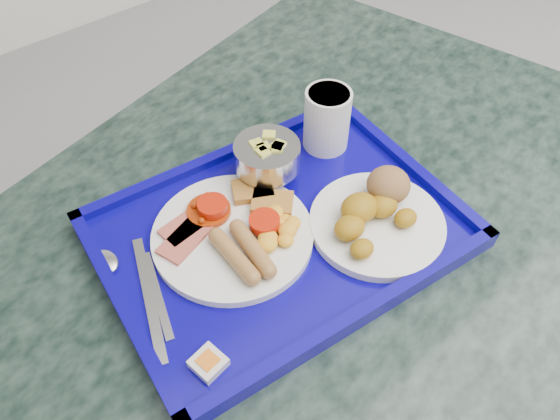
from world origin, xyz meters
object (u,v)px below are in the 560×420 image
Objects in this scene: bread_plate at (377,214)px; fruit_bowl at (267,156)px; table at (296,294)px; main_plate at (237,232)px; juice_cup at (327,118)px; tray at (280,231)px.

fruit_bowl reaches higher than bread_plate.
bread_plate is 0.18m from fruit_bowl.
fruit_bowl reaches higher than table.
table is 0.24m from main_plate.
main_plate is 0.13m from fruit_bowl.
tray is at bearing -151.41° from juice_cup.
bread_plate is at bearing -69.29° from fruit_bowl.
tray reaches higher than table.
tray is 5.22× the size of juice_cup.
tray is 5.35× the size of fruit_bowl.
juice_cup reaches higher than tray.
tray is 0.11m from fruit_bowl.
main_plate is 0.24m from juice_cup.
juice_cup reaches higher than table.
main_plate is 1.17× the size of bread_plate.
juice_cup is (0.13, 0.09, 0.26)m from table.
table is 0.21m from tray.
main_plate is (-0.05, 0.03, 0.02)m from tray.
bread_plate is (0.11, -0.08, 0.03)m from tray.
juice_cup is at bearing 34.79° from table.
table is at bearing -97.62° from fruit_bowl.
table is 2.62× the size of tray.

